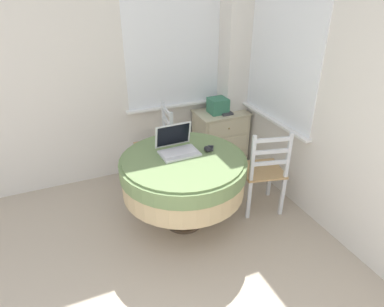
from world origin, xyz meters
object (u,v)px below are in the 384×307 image
Objects in this scene: computer_mouse at (208,149)px; dining_chair_near_right_window at (263,172)px; round_dining_table at (183,172)px; storage_box at (218,106)px; dining_chair_near_back_window at (157,147)px; corner_cabinet at (220,138)px; cell_phone at (210,148)px; book_on_cabinet at (224,112)px; laptop at (177,147)px.

computer_mouse is 0.64m from dining_chair_near_right_window.
storage_box reaches higher than round_dining_table.
dining_chair_near_back_window is 4.27× the size of storage_box.
computer_mouse is 1.16m from corner_cabinet.
cell_phone is (0.05, 0.04, -0.02)m from computer_mouse.
corner_cabinet is (0.61, 0.90, -0.40)m from computer_mouse.
storage_box reaches higher than book_on_cabinet.
cell_phone is 0.55× the size of storage_box.
dining_chair_near_right_window is at bearing -12.16° from computer_mouse.
dining_chair_near_right_window reaches higher than cell_phone.
cell_phone is at bearing 10.99° from round_dining_table.
storage_box is (0.56, 0.90, 0.03)m from computer_mouse.
round_dining_table is at bearing -134.68° from book_on_cabinet.
dining_chair_near_right_window is at bearing -49.20° from dining_chair_near_back_window.
dining_chair_near_back_window reaches higher than cell_phone.
book_on_cabinet is at bearing 5.38° from dining_chair_near_back_window.
round_dining_table is 1.26× the size of dining_chair_near_back_window.
round_dining_table is 0.24m from laptop.
round_dining_table is at bearing -91.05° from dining_chair_near_back_window.
corner_cabinet is at bearing 0.99° from storage_box.
storage_box is at bearing 44.18° from laptop.
dining_chair_near_right_window reaches higher than computer_mouse.
cell_phone is at bearing -120.98° from storage_box.
laptop is 0.28m from computer_mouse.
laptop is 1.14m from storage_box.
dining_chair_near_right_window reaches higher than book_on_cabinet.
dining_chair_near_back_window reaches higher than corner_cabinet.
cell_phone is at bearing -69.55° from dining_chair_near_back_window.
computer_mouse is at bearing -126.00° from book_on_cabinet.
laptop is 1.67× the size of storage_box.
book_on_cabinet is (0.07, -0.03, -0.08)m from storage_box.
laptop is at bearing 168.31° from cell_phone.
dining_chair_near_back_window is 1.00× the size of dining_chair_near_right_window.
computer_mouse is at bearing -122.13° from storage_box.
round_dining_table is 1.26m from book_on_cabinet.
cell_phone is 1.10m from corner_cabinet.
laptop is at bearing -135.82° from storage_box.
round_dining_table is 0.82m from dining_chair_near_right_window.
round_dining_table is 1.28m from corner_cabinet.
storage_box is (0.81, 0.92, 0.21)m from round_dining_table.
cell_phone is at bearing -11.69° from laptop.
round_dining_table is 4.97× the size of book_on_cabinet.
dining_chair_near_back_window reaches higher than book_on_cabinet.
computer_mouse is 1.08m from book_on_cabinet.
round_dining_table is at bearing -85.87° from laptop.
storage_box is at bearing 48.50° from round_dining_table.
book_on_cabinet is at bearing -20.52° from storage_box.
cell_phone is 0.13× the size of dining_chair_near_back_window.
computer_mouse is at bearing -21.90° from laptop.
cell_phone reaches higher than corner_cabinet.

